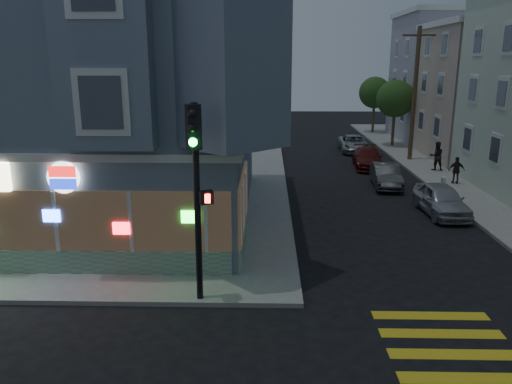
{
  "coord_description": "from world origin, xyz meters",
  "views": [
    {
      "loc": [
        1.94,
        -11.05,
        6.9
      ],
      "look_at": [
        1.54,
        5.86,
        2.44
      ],
      "focal_mm": 35.0,
      "sensor_mm": 36.0,
      "label": 1
    }
  ],
  "objects_px": {
    "parked_car_a": "(441,200)",
    "traffic_signal": "(196,171)",
    "parked_car_c": "(368,158)",
    "parked_car_b": "(386,176)",
    "parked_car_d": "(354,144)",
    "fire_hydrant": "(443,183)",
    "utility_pole": "(415,92)",
    "pedestrian_b": "(457,170)",
    "pedestrian_a": "(436,156)",
    "street_tree_far": "(375,93)",
    "street_tree_near": "(395,99)"
  },
  "relations": [
    {
      "from": "parked_car_b",
      "to": "parked_car_c",
      "type": "xyz_separation_m",
      "value": [
        0.0,
        5.2,
        -0.01
      ]
    },
    {
      "from": "pedestrian_a",
      "to": "parked_car_d",
      "type": "height_order",
      "value": "pedestrian_a"
    },
    {
      "from": "street_tree_far",
      "to": "parked_car_b",
      "type": "distance_m",
      "value": 22.08
    },
    {
      "from": "utility_pole",
      "to": "pedestrian_b",
      "type": "relative_size",
      "value": 5.93
    },
    {
      "from": "utility_pole",
      "to": "pedestrian_b",
      "type": "bearing_deg",
      "value": -85.04
    },
    {
      "from": "parked_car_a",
      "to": "parked_car_b",
      "type": "xyz_separation_m",
      "value": [
        -1.35,
        5.2,
        -0.05
      ]
    },
    {
      "from": "street_tree_near",
      "to": "traffic_signal",
      "type": "relative_size",
      "value": 0.93
    },
    {
      "from": "utility_pole",
      "to": "parked_car_b",
      "type": "bearing_deg",
      "value": -114.28
    },
    {
      "from": "parked_car_d",
      "to": "utility_pole",
      "type": "bearing_deg",
      "value": -46.77
    },
    {
      "from": "pedestrian_b",
      "to": "parked_car_c",
      "type": "distance_m",
      "value": 6.34
    },
    {
      "from": "parked_car_b",
      "to": "fire_hydrant",
      "type": "xyz_separation_m",
      "value": [
        2.7,
        -1.49,
        -0.06
      ]
    },
    {
      "from": "fire_hydrant",
      "to": "parked_car_b",
      "type": "bearing_deg",
      "value": 151.04
    },
    {
      "from": "utility_pole",
      "to": "pedestrian_a",
      "type": "xyz_separation_m",
      "value": [
        0.65,
        -3.65,
        -3.74
      ]
    },
    {
      "from": "parked_car_c",
      "to": "parked_car_d",
      "type": "bearing_deg",
      "value": 93.7
    },
    {
      "from": "parked_car_a",
      "to": "street_tree_near",
      "type": "bearing_deg",
      "value": 81.14
    },
    {
      "from": "utility_pole",
      "to": "traffic_signal",
      "type": "relative_size",
      "value": 1.58
    },
    {
      "from": "pedestrian_a",
      "to": "parked_car_c",
      "type": "bearing_deg",
      "value": -17.43
    },
    {
      "from": "parked_car_b",
      "to": "traffic_signal",
      "type": "height_order",
      "value": "traffic_signal"
    },
    {
      "from": "parked_car_c",
      "to": "street_tree_far",
      "type": "bearing_deg",
      "value": 81.89
    },
    {
      "from": "parked_car_a",
      "to": "parked_car_c",
      "type": "bearing_deg",
      "value": 95.4
    },
    {
      "from": "utility_pole",
      "to": "traffic_signal",
      "type": "xyz_separation_m",
      "value": [
        -12.0,
        -21.84,
        -0.8
      ]
    },
    {
      "from": "fire_hydrant",
      "to": "street_tree_far",
      "type": "bearing_deg",
      "value": 87.76
    },
    {
      "from": "street_tree_near",
      "to": "fire_hydrant",
      "type": "xyz_separation_m",
      "value": [
        -0.9,
        -15.03,
        -3.35
      ]
    },
    {
      "from": "pedestrian_b",
      "to": "street_tree_far",
      "type": "bearing_deg",
      "value": -83.26
    },
    {
      "from": "street_tree_far",
      "to": "traffic_signal",
      "type": "xyz_separation_m",
      "value": [
        -12.2,
        -35.84,
        0.06
      ]
    },
    {
      "from": "pedestrian_a",
      "to": "parked_car_c",
      "type": "height_order",
      "value": "pedestrian_a"
    },
    {
      "from": "utility_pole",
      "to": "parked_car_c",
      "type": "xyz_separation_m",
      "value": [
        -3.4,
        -2.34,
        -4.15
      ]
    },
    {
      "from": "parked_car_d",
      "to": "street_tree_near",
      "type": "bearing_deg",
      "value": 34.01
    },
    {
      "from": "pedestrian_b",
      "to": "parked_car_b",
      "type": "xyz_separation_m",
      "value": [
        -4.03,
        -0.31,
        -0.26
      ]
    },
    {
      "from": "parked_car_b",
      "to": "parked_car_d",
      "type": "relative_size",
      "value": 0.87
    },
    {
      "from": "parked_car_b",
      "to": "parked_car_d",
      "type": "bearing_deg",
      "value": 93.99
    },
    {
      "from": "pedestrian_a",
      "to": "fire_hydrant",
      "type": "bearing_deg",
      "value": 76.48
    },
    {
      "from": "parked_car_a",
      "to": "traffic_signal",
      "type": "bearing_deg",
      "value": -139.58
    },
    {
      "from": "parked_car_a",
      "to": "fire_hydrant",
      "type": "relative_size",
      "value": 4.96
    },
    {
      "from": "parked_car_d",
      "to": "fire_hydrant",
      "type": "relative_size",
      "value": 5.48
    },
    {
      "from": "utility_pole",
      "to": "pedestrian_b",
      "type": "height_order",
      "value": "utility_pole"
    },
    {
      "from": "parked_car_b",
      "to": "street_tree_far",
      "type": "bearing_deg",
      "value": 84.83
    },
    {
      "from": "pedestrian_a",
      "to": "utility_pole",
      "type": "bearing_deg",
      "value": -79.45
    },
    {
      "from": "street_tree_near",
      "to": "pedestrian_a",
      "type": "xyz_separation_m",
      "value": [
        0.45,
        -9.65,
        -2.88
      ]
    },
    {
      "from": "parked_car_b",
      "to": "fire_hydrant",
      "type": "distance_m",
      "value": 3.09
    },
    {
      "from": "utility_pole",
      "to": "street_tree_far",
      "type": "distance_m",
      "value": 14.03
    },
    {
      "from": "parked_car_c",
      "to": "parked_car_b",
      "type": "bearing_deg",
      "value": -85.68
    },
    {
      "from": "pedestrian_a",
      "to": "street_tree_near",
      "type": "bearing_deg",
      "value": -86.84
    },
    {
      "from": "parked_car_d",
      "to": "fire_hydrant",
      "type": "height_order",
      "value": "parked_car_d"
    },
    {
      "from": "parked_car_a",
      "to": "parked_car_c",
      "type": "relative_size",
      "value": 0.93
    },
    {
      "from": "parked_car_a",
      "to": "fire_hydrant",
      "type": "xyz_separation_m",
      "value": [
        1.35,
        3.71,
        -0.12
      ]
    },
    {
      "from": "parked_car_d",
      "to": "traffic_signal",
      "type": "distance_m",
      "value": 27.24
    },
    {
      "from": "parked_car_c",
      "to": "fire_hydrant",
      "type": "xyz_separation_m",
      "value": [
        2.7,
        -6.69,
        -0.06
      ]
    },
    {
      "from": "pedestrian_b",
      "to": "traffic_signal",
      "type": "height_order",
      "value": "traffic_signal"
    },
    {
      "from": "traffic_signal",
      "to": "pedestrian_a",
      "type": "bearing_deg",
      "value": 30.89
    }
  ]
}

